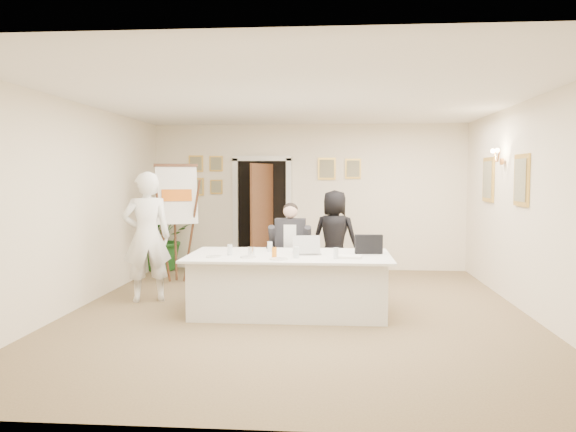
% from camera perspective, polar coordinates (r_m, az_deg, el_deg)
% --- Properties ---
extents(floor, '(7.00, 7.00, 0.00)m').
position_cam_1_polar(floor, '(7.56, 0.96, -9.73)').
color(floor, brown).
rests_on(floor, ground).
extents(ceiling, '(6.00, 7.00, 0.02)m').
position_cam_1_polar(ceiling, '(7.41, 0.98, 11.80)').
color(ceiling, white).
rests_on(ceiling, wall_back).
extents(wall_back, '(6.00, 0.10, 2.80)m').
position_cam_1_polar(wall_back, '(10.85, 2.10, 1.92)').
color(wall_back, white).
rests_on(wall_back, floor).
extents(wall_front, '(6.00, 0.10, 2.80)m').
position_cam_1_polar(wall_front, '(3.88, -2.20, -1.84)').
color(wall_front, white).
rests_on(wall_front, floor).
extents(wall_left, '(0.10, 7.00, 2.80)m').
position_cam_1_polar(wall_left, '(8.11, -20.70, 0.96)').
color(wall_left, white).
rests_on(wall_left, floor).
extents(wall_right, '(0.10, 7.00, 2.80)m').
position_cam_1_polar(wall_right, '(7.77, 23.63, 0.76)').
color(wall_right, white).
rests_on(wall_right, floor).
extents(doorway, '(1.14, 0.86, 2.20)m').
position_cam_1_polar(doorway, '(10.76, -2.65, -0.01)').
color(doorway, black).
rests_on(doorway, floor).
extents(pictures_back_wall, '(3.40, 0.06, 0.80)m').
position_cam_1_polar(pictures_back_wall, '(10.87, -2.13, 4.29)').
color(pictures_back_wall, gold).
rests_on(pictures_back_wall, wall_back).
extents(pictures_right_wall, '(0.06, 2.20, 0.80)m').
position_cam_1_polar(pictures_right_wall, '(8.90, 20.98, 3.45)').
color(pictures_right_wall, gold).
rests_on(pictures_right_wall, wall_right).
extents(wall_sconce, '(0.20, 0.30, 0.24)m').
position_cam_1_polar(wall_sconce, '(8.88, 20.60, 5.72)').
color(wall_sconce, '#BA773B').
rests_on(wall_sconce, wall_right).
extents(conference_table, '(2.65, 1.41, 0.78)m').
position_cam_1_polar(conference_table, '(7.46, 0.12, -6.83)').
color(conference_table, silver).
rests_on(conference_table, floor).
extents(seated_man, '(0.73, 0.76, 1.43)m').
position_cam_1_polar(seated_man, '(8.34, 0.23, -3.43)').
color(seated_man, black).
rests_on(seated_man, floor).
extents(flip_chart, '(0.71, 0.55, 1.97)m').
position_cam_1_polar(flip_chart, '(9.67, -11.27, -1.33)').
color(flip_chart, '#3D2913').
rests_on(flip_chart, floor).
extents(standing_man, '(0.80, 0.68, 1.87)m').
position_cam_1_polar(standing_man, '(8.31, -14.15, -2.06)').
color(standing_man, white).
rests_on(standing_man, floor).
extents(standing_woman, '(0.88, 0.70, 1.58)m').
position_cam_1_polar(standing_woman, '(9.39, 4.76, -2.17)').
color(standing_woman, black).
rests_on(standing_woman, floor).
extents(potted_palm, '(1.52, 1.50, 1.27)m').
position_cam_1_polar(potted_palm, '(11.08, -12.61, -2.09)').
color(potted_palm, '#1D571D').
rests_on(potted_palm, floor).
extents(laptop, '(0.41, 0.43, 0.28)m').
position_cam_1_polar(laptop, '(7.44, 1.92, -2.80)').
color(laptop, '#B7BABC').
rests_on(laptop, conference_table).
extents(laptop_bag, '(0.37, 0.13, 0.25)m').
position_cam_1_polar(laptop_bag, '(7.52, 8.20, -2.86)').
color(laptop_bag, black).
rests_on(laptop_bag, conference_table).
extents(paper_stack, '(0.34, 0.26, 0.03)m').
position_cam_1_polar(paper_stack, '(7.11, 6.21, -4.13)').
color(paper_stack, white).
rests_on(paper_stack, conference_table).
extents(plate_left, '(0.21, 0.21, 0.01)m').
position_cam_1_polar(plate_left, '(7.21, -7.55, -4.10)').
color(plate_left, white).
rests_on(plate_left, conference_table).
extents(plate_mid, '(0.25, 0.25, 0.01)m').
position_cam_1_polar(plate_mid, '(7.12, -4.07, -4.18)').
color(plate_mid, white).
rests_on(plate_mid, conference_table).
extents(plate_near, '(0.28, 0.28, 0.01)m').
position_cam_1_polar(plate_near, '(6.94, -0.93, -4.38)').
color(plate_near, white).
rests_on(plate_near, conference_table).
extents(glass_a, '(0.07, 0.07, 0.14)m').
position_cam_1_polar(glass_a, '(7.36, -5.92, -3.43)').
color(glass_a, silver).
rests_on(glass_a, conference_table).
extents(glass_b, '(0.07, 0.07, 0.14)m').
position_cam_1_polar(glass_b, '(7.06, 0.85, -3.73)').
color(glass_b, silver).
rests_on(glass_b, conference_table).
extents(glass_c, '(0.07, 0.07, 0.14)m').
position_cam_1_polar(glass_c, '(7.02, 4.90, -3.78)').
color(glass_c, silver).
rests_on(glass_c, conference_table).
extents(glass_d, '(0.08, 0.08, 0.14)m').
position_cam_1_polar(glass_d, '(7.66, -1.86, -3.12)').
color(glass_d, silver).
rests_on(glass_d, conference_table).
extents(oj_glass, '(0.08, 0.08, 0.13)m').
position_cam_1_polar(oj_glass, '(7.08, -1.41, -3.74)').
color(oj_glass, orange).
rests_on(oj_glass, conference_table).
extents(steel_jug, '(0.09, 0.09, 0.11)m').
position_cam_1_polar(steel_jug, '(7.35, -3.77, -3.54)').
color(steel_jug, silver).
rests_on(steel_jug, conference_table).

